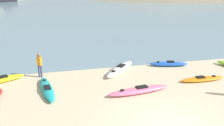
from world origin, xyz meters
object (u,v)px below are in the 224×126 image
(kayak_on_sand_2, at_px, (202,79))
(kayak_on_sand_1, at_px, (1,80))
(kayak_on_sand_0, at_px, (47,89))
(kayak_on_sand_7, at_px, (169,64))
(kayak_on_sand_5, at_px, (139,90))
(person_near_waterline, at_px, (39,64))
(kayak_on_sand_3, at_px, (120,69))

(kayak_on_sand_2, bearing_deg, kayak_on_sand_1, 167.59)
(kayak_on_sand_0, bearing_deg, kayak_on_sand_7, 15.58)
(kayak_on_sand_1, relative_size, kayak_on_sand_7, 1.03)
(kayak_on_sand_5, height_order, person_near_waterline, person_near_waterline)
(kayak_on_sand_1, bearing_deg, kayak_on_sand_5, -24.19)
(kayak_on_sand_2, distance_m, kayak_on_sand_7, 3.14)
(kayak_on_sand_3, bearing_deg, kayak_on_sand_5, -88.20)
(kayak_on_sand_0, xyz_separation_m, kayak_on_sand_1, (-2.73, 2.01, 0.01))
(kayak_on_sand_1, relative_size, kayak_on_sand_3, 0.89)
(person_near_waterline, bearing_deg, kayak_on_sand_2, -16.72)
(kayak_on_sand_7, bearing_deg, person_near_waterline, -179.40)
(kayak_on_sand_0, distance_m, person_near_waterline, 2.43)
(kayak_on_sand_5, distance_m, person_near_waterline, 6.56)
(kayak_on_sand_3, relative_size, person_near_waterline, 2.03)
(kayak_on_sand_7, bearing_deg, kayak_on_sand_1, -178.14)
(kayak_on_sand_1, height_order, kayak_on_sand_5, kayak_on_sand_5)
(person_near_waterline, bearing_deg, kayak_on_sand_1, -173.39)
(kayak_on_sand_2, bearing_deg, kayak_on_sand_7, 105.74)
(kayak_on_sand_2, distance_m, kayak_on_sand_5, 4.48)
(kayak_on_sand_1, height_order, kayak_on_sand_7, kayak_on_sand_7)
(kayak_on_sand_5, bearing_deg, kayak_on_sand_2, 10.14)
(kayak_on_sand_2, height_order, kayak_on_sand_5, kayak_on_sand_5)
(kayak_on_sand_1, bearing_deg, person_near_waterline, 6.61)
(kayak_on_sand_0, relative_size, kayak_on_sand_5, 0.99)
(kayak_on_sand_2, xyz_separation_m, kayak_on_sand_3, (-4.52, 2.81, 0.04))
(kayak_on_sand_0, xyz_separation_m, kayak_on_sand_7, (8.50, 2.37, 0.02))
(kayak_on_sand_0, relative_size, person_near_waterline, 2.27)
(kayak_on_sand_0, xyz_separation_m, kayak_on_sand_3, (4.83, 2.15, 0.02))
(kayak_on_sand_0, relative_size, kayak_on_sand_1, 1.25)
(kayak_on_sand_3, bearing_deg, kayak_on_sand_0, -156.00)
(kayak_on_sand_2, relative_size, person_near_waterline, 1.80)
(kayak_on_sand_1, distance_m, kayak_on_sand_2, 12.37)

